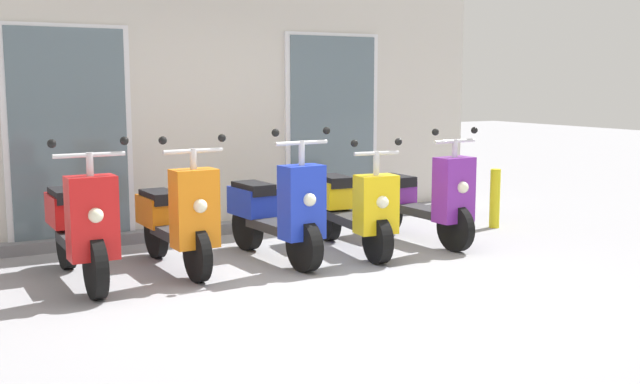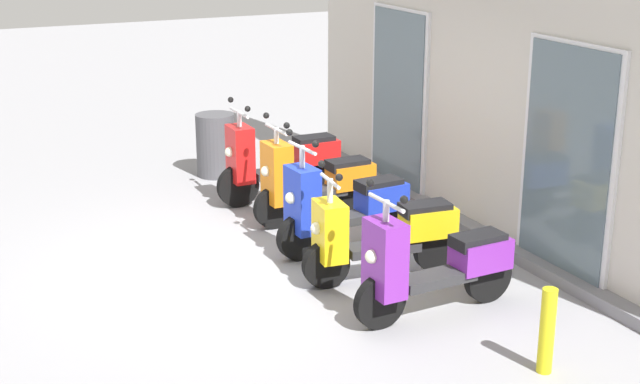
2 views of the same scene
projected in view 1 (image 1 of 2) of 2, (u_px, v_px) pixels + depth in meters
ground_plane at (325, 284)px, 6.55m from camera, size 40.00×40.00×0.00m
storefront_facade at (206, 65)px, 8.62m from camera, size 7.21×0.50×3.94m
scooter_red at (79, 225)px, 6.49m from camera, size 0.63×1.66×1.29m
scooter_orange at (176, 218)px, 6.97m from camera, size 0.60×1.55×1.27m
scooter_blue at (276, 212)px, 7.33m from camera, size 0.61×1.57×1.31m
scooter_yellow at (352, 207)px, 7.74m from camera, size 0.55×1.61×1.19m
scooter_purple at (422, 198)px, 8.18m from camera, size 0.59×1.64×1.26m
curb_bollard at (495, 198)px, 9.02m from camera, size 0.12×0.12×0.70m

